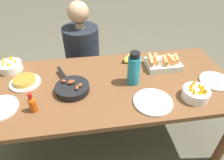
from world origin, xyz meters
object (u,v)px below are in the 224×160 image
banana_bunch (131,59)px  hot_sauce_bottle (32,103)px  frittata_plate_center (25,81)px  fruit_bowl_citrus (10,66)px  fruit_bowl_mango (196,93)px  person_figure (84,64)px  skillet (72,88)px  empty_plate_far_right (153,102)px  water_bottle (134,69)px  melon_tray (163,63)px  empty_plate_far_left (215,81)px

banana_bunch → hot_sauce_bottle: bearing=-146.8°
frittata_plate_center → fruit_bowl_citrus: fruit_bowl_citrus is taller
frittata_plate_center → fruit_bowl_mango: fruit_bowl_mango is taller
fruit_bowl_mango → person_figure: 1.22m
skillet → hot_sauce_bottle: hot_sauce_bottle is taller
empty_plate_far_right → water_bottle: size_ratio=1.02×
melon_tray → person_figure: person_figure is taller
skillet → empty_plate_far_right: skillet is taller
frittata_plate_center → empty_plate_far_right: frittata_plate_center is taller
frittata_plate_center → fruit_bowl_mango: bearing=-15.9°
melon_tray → water_bottle: size_ratio=1.07×
banana_bunch → frittata_plate_center: 0.86m
person_figure → fruit_bowl_citrus: bearing=-145.7°
melon_tray → fruit_bowl_mango: size_ratio=1.52×
banana_bunch → empty_plate_far_right: 0.53m
frittata_plate_center → empty_plate_far_left: 1.41m
empty_plate_far_left → empty_plate_far_right: size_ratio=0.89×
empty_plate_far_left → fruit_bowl_mango: (-0.24, -0.14, 0.04)m
empty_plate_far_right → hot_sauce_bottle: 0.77m
skillet → hot_sauce_bottle: bearing=100.7°
water_bottle → hot_sauce_bottle: 0.71m
hot_sauce_bottle → empty_plate_far_right: bearing=-3.5°
frittata_plate_center → hot_sauce_bottle: hot_sauce_bottle is taller
banana_bunch → hot_sauce_bottle: size_ratio=1.36×
empty_plate_far_right → fruit_bowl_mango: 0.30m
banana_bunch → melon_tray: size_ratio=0.71×
frittata_plate_center → empty_plate_far_left: bearing=-7.8°
frittata_plate_center → banana_bunch: bearing=12.8°
fruit_bowl_citrus → empty_plate_far_right: bearing=-27.9°
melon_tray → banana_bunch: bearing=150.3°
banana_bunch → person_figure: 0.64m
fruit_bowl_citrus → fruit_bowl_mango: bearing=-22.1°
skillet → frittata_plate_center: bearing=46.2°
melon_tray → empty_plate_far_left: (0.32, -0.25, -0.03)m
fruit_bowl_mango → water_bottle: (-0.38, 0.23, 0.08)m
skillet → fruit_bowl_mango: size_ratio=2.14×
water_bottle → melon_tray: bearing=29.3°
empty_plate_far_right → melon_tray: bearing=62.3°
skillet → fruit_bowl_mango: 0.84m
fruit_bowl_mango → banana_bunch: bearing=121.7°
skillet → empty_plate_far_left: size_ratio=1.65×
empty_plate_far_right → person_figure: bearing=115.5°
empty_plate_far_left → empty_plate_far_right: 0.55m
banana_bunch → melon_tray: melon_tray is taller
melon_tray → water_bottle: bearing=-150.7°
frittata_plate_center → empty_plate_far_left: frittata_plate_center is taller
skillet → person_figure: 0.78m
empty_plate_far_left → hot_sauce_bottle: (-1.29, -0.10, 0.05)m
melon_tray → frittata_plate_center: bearing=-176.9°
skillet → empty_plate_far_right: bearing=-134.2°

